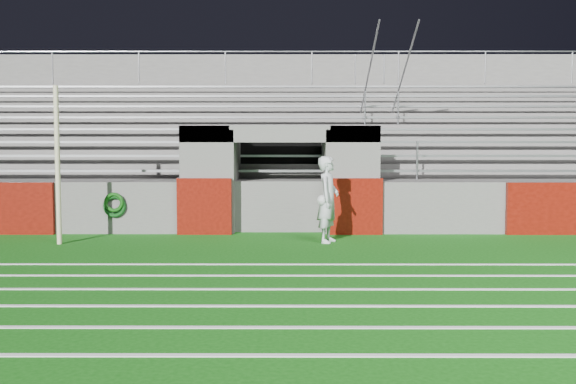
{
  "coord_description": "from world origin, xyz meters",
  "views": [
    {
      "loc": [
        0.25,
        -12.27,
        2.08
      ],
      "look_at": [
        0.2,
        1.8,
        1.1
      ],
      "focal_mm": 40.0,
      "sensor_mm": 36.0,
      "label": 1
    }
  ],
  "objects": [
    {
      "name": "stadium_structure",
      "position": [
        0.0,
        7.97,
        1.49
      ],
      "size": [
        26.0,
        8.48,
        5.42
      ],
      "color": "#565451",
      "rests_on": "ground"
    },
    {
      "name": "hose_coil",
      "position": [
        -3.95,
        2.93,
        0.72
      ],
      "size": [
        0.55,
        0.15,
        0.61
      ],
      "color": "#0B3A10",
      "rests_on": "ground"
    },
    {
      "name": "ground",
      "position": [
        0.0,
        0.0,
        0.0
      ],
      "size": [
        90.0,
        90.0,
        0.0
      ],
      "primitive_type": "plane",
      "color": "#10530D",
      "rests_on": "ground"
    },
    {
      "name": "field_post",
      "position": [
        -4.73,
        1.42,
        1.7
      ],
      "size": [
        0.11,
        0.11,
        3.39
      ],
      "primitive_type": "cylinder",
      "color": "beige",
      "rests_on": "ground"
    },
    {
      "name": "goalkeeper_with_ball",
      "position": [
        1.08,
        1.68,
        0.95
      ],
      "size": [
        0.65,
        0.8,
        1.89
      ],
      "color": "silver",
      "rests_on": "ground"
    },
    {
      "name": "field_markings",
      "position": [
        0.0,
        -5.0,
        0.01
      ],
      "size": [
        28.0,
        8.09,
        0.01
      ],
      "color": "white",
      "rests_on": "ground"
    }
  ]
}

